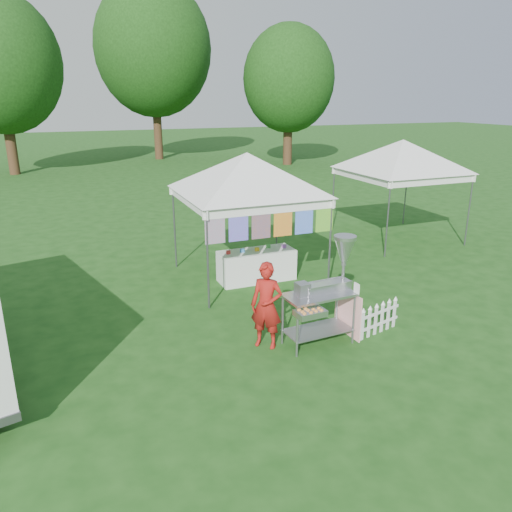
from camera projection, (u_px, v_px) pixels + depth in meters
name	position (u px, v px, depth m)	size (l,w,h in m)	color
ground	(318.00, 339.00, 9.08)	(120.00, 120.00, 0.00)	#194513
canopy_main	(247.00, 153.00, 11.24)	(4.24, 4.24, 3.45)	#59595E
canopy_right	(403.00, 140.00, 14.55)	(4.24, 4.24, 3.45)	#59595E
tree_mid	(153.00, 49.00, 32.62)	(7.60, 7.60, 11.52)	#392514
tree_right	(289.00, 79.00, 30.48)	(5.60, 5.60, 8.42)	#392514
donut_cart	(330.00, 283.00, 8.65)	(1.37, 1.01, 1.92)	gray
vendor	(266.00, 305.00, 8.60)	(0.56, 0.37, 1.54)	maroon
picket_fence	(379.00, 319.00, 9.21)	(1.05, 0.30, 0.56)	white
display_table	(257.00, 265.00, 11.87)	(1.80, 0.70, 0.73)	white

